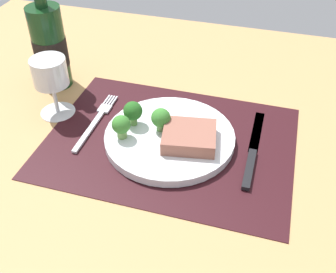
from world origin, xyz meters
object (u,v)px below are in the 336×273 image
Objects in this scene: steak at (189,137)px; plate at (170,137)px; fork at (96,121)px; knife at (252,153)px; wine_glass at (50,76)px; wine_bottle at (50,46)px.

plate is at bearing 162.70° from steak.
steak is 0.50× the size of fork.
knife is at bearing -3.67° from fork.
fork is at bearing 174.91° from plate.
plate is 26.43cm from wine_glass.
wine_bottle reaches higher than knife.
wine_glass reaches higher than fork.
plate reaches higher than knife.
wine_glass is at bearing 171.11° from fork.
plate is 0.94× the size of wine_bottle.
plate is 1.97× the size of wine_glass.
steak reaches higher than knife.
fork is 0.73× the size of wine_bottle.
steak is 38.10cm from wine_bottle.
wine_glass reaches higher than plate.
wine_glass is (-29.26, 3.80, 5.58)cm from steak.
plate is 15.73cm from knife.
knife is at bearing -2.79° from wine_glass.
fork is (-20.06, 2.70, -2.67)cm from steak.
steak is at bearing -21.80° from wine_bottle.
fork is 31.69cm from knife.
wine_bottle is 11.64cm from wine_glass.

